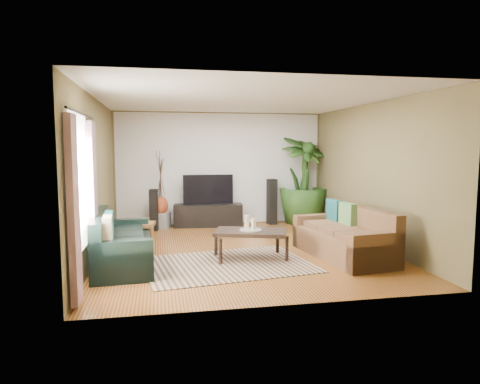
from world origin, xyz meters
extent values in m
plane|color=#9D6728|center=(0.00, 0.00, 0.00)|extent=(5.50, 5.50, 0.00)
plane|color=white|center=(0.00, 0.00, 2.70)|extent=(5.50, 5.50, 0.00)
plane|color=brown|center=(0.00, 2.75, 1.35)|extent=(5.00, 0.00, 5.00)
plane|color=brown|center=(0.00, -2.75, 1.35)|extent=(5.00, 0.00, 5.00)
plane|color=brown|center=(-2.50, 0.00, 1.35)|extent=(0.00, 5.50, 5.50)
plane|color=brown|center=(2.50, 0.00, 1.35)|extent=(0.00, 5.50, 5.50)
plane|color=white|center=(0.00, 2.74, 1.35)|extent=(4.90, 0.00, 4.90)
plane|color=white|center=(-2.48, -1.60, 1.40)|extent=(0.00, 1.80, 1.80)
cube|color=gray|center=(-2.43, -2.35, 1.15)|extent=(0.08, 0.35, 2.20)
cube|color=gray|center=(-2.43, -0.85, 1.15)|extent=(0.08, 0.35, 2.20)
cylinder|color=black|center=(-2.43, -1.60, 2.30)|extent=(0.03, 1.90, 0.03)
cube|color=black|center=(-2.04, -0.62, 0.42)|extent=(0.98, 2.05, 0.85)
cube|color=brown|center=(1.60, -0.78, 0.42)|extent=(1.16, 2.12, 0.85)
cube|color=tan|center=(-0.41, -0.88, 0.01)|extent=(2.85, 2.21, 0.01)
cube|color=black|center=(0.03, -0.58, 0.24)|extent=(1.32, 0.97, 0.48)
cylinder|color=gray|center=(0.03, -0.58, 0.49)|extent=(0.37, 0.37, 0.02)
cylinder|color=white|center=(-0.03, -0.55, 0.62)|extent=(0.08, 0.08, 0.24)
cylinder|color=white|center=(0.07, -0.62, 0.59)|extent=(0.08, 0.08, 0.18)
cylinder|color=white|center=(0.10, -0.52, 0.57)|extent=(0.08, 0.08, 0.15)
cube|color=black|center=(-0.33, 2.50, 0.27)|extent=(1.65, 0.67, 0.53)
cube|color=black|center=(-0.33, 2.50, 0.88)|extent=(1.18, 0.06, 0.70)
cube|color=black|center=(-1.59, 2.22, 0.47)|extent=(0.20, 0.22, 0.94)
cube|color=black|center=(1.23, 2.50, 0.55)|extent=(0.23, 0.25, 1.10)
imported|color=#214416|center=(2.01, 2.50, 1.07)|extent=(1.54, 1.54, 2.15)
cylinder|color=black|center=(2.01, 2.50, 0.15)|extent=(0.40, 0.40, 0.31)
cube|color=#959593|center=(-1.43, 2.49, 0.18)|extent=(0.45, 0.45, 0.36)
ellipsoid|color=maroon|center=(-1.43, 2.49, 0.52)|extent=(0.33, 0.33, 0.46)
cube|color=brown|center=(-1.80, 0.39, 0.25)|extent=(0.54, 0.54, 0.50)
camera|label=1|loc=(-1.46, -7.47, 1.87)|focal=32.00mm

